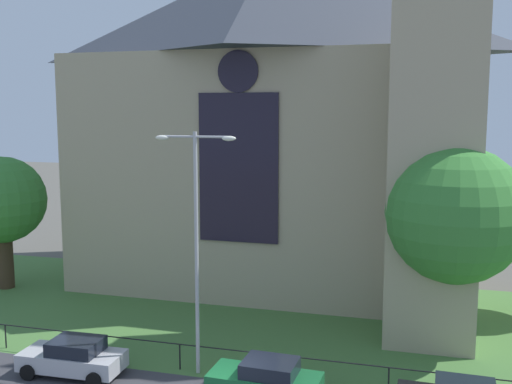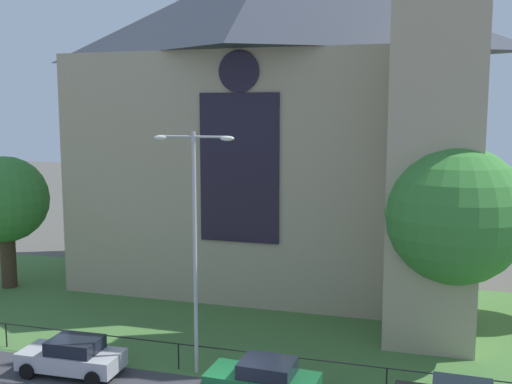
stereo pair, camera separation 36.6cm
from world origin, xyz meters
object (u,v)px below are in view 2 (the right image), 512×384
at_px(tree_left_far, 5,200).
at_px(streetlamp_near, 195,226).
at_px(parked_car_green, 264,380).
at_px(church_building, 278,119).
at_px(parked_car_silver, 72,356).
at_px(tree_right_near, 455,216).

height_order(tree_left_far, streetlamp_near, streetlamp_near).
bearing_deg(parked_car_green, church_building, -75.40).
relative_size(tree_left_far, parked_car_silver, 1.89).
relative_size(tree_left_far, streetlamp_near, 0.81).
bearing_deg(tree_left_far, streetlamp_near, -27.72).
bearing_deg(parked_car_silver, tree_left_far, -43.83).
xyz_separation_m(parked_car_silver, parked_car_green, (8.14, 0.11, 0.00)).
distance_m(tree_right_near, streetlamp_near, 11.40).
distance_m(church_building, parked_car_green, 18.34).
relative_size(parked_car_silver, parked_car_green, 1.00).
bearing_deg(church_building, streetlamp_near, -89.68).
height_order(streetlamp_near, parked_car_green, streetlamp_near).
height_order(tree_left_far, parked_car_green, tree_left_far).
distance_m(church_building, parked_car_silver, 18.74).
bearing_deg(church_building, parked_car_silver, -107.26).
height_order(streetlamp_near, parked_car_silver, streetlamp_near).
bearing_deg(parked_car_green, streetlamp_near, -21.24).
xyz_separation_m(church_building, streetlamp_near, (0.08, -13.88, -4.11)).
relative_size(tree_left_far, parked_car_green, 1.89).
bearing_deg(parked_car_silver, tree_right_near, -157.32).
height_order(church_building, tree_left_far, church_building).
bearing_deg(parked_car_green, tree_right_near, -133.36).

